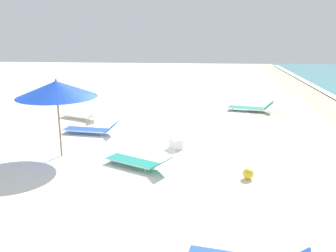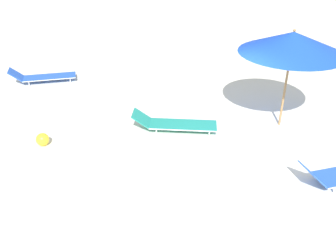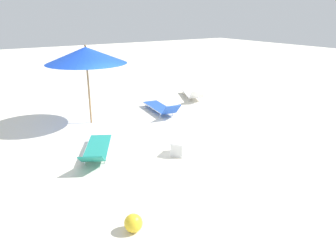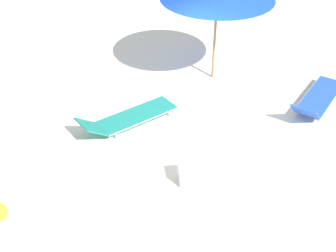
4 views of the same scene
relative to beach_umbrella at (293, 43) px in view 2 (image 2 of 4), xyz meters
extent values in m
cube|color=silver|center=(-0.51, 2.44, -2.38)|extent=(60.00, 60.00, 0.16)
cylinder|color=#9E7547|center=(0.00, 0.00, -1.15)|extent=(0.06, 0.06, 2.31)
cone|color=blue|center=(0.00, 0.00, 0.01)|extent=(2.64, 2.64, 0.53)
cylinder|color=#13359C|center=(0.00, 0.00, -0.25)|extent=(2.56, 2.56, 0.01)
sphere|color=#9E7547|center=(0.00, 0.00, 0.30)|extent=(0.07, 0.07, 0.07)
cube|color=#1E8475|center=(0.78, 2.57, -2.12)|extent=(1.37, 1.85, 0.03)
cylinder|color=silver|center=(0.51, 2.71, -2.12)|extent=(0.87, 1.57, 0.03)
cylinder|color=silver|center=(1.04, 2.43, -2.12)|extent=(0.87, 1.57, 0.03)
cube|color=#1E8475|center=(1.31, 3.55, -1.97)|extent=(0.73, 0.69, 0.34)
cylinder|color=silver|center=(0.22, 2.08, -2.22)|extent=(0.03, 0.03, 0.16)
cylinder|color=silver|center=(0.67, 1.84, -2.22)|extent=(0.03, 0.03, 0.16)
cylinder|color=silver|center=(0.88, 3.30, -2.22)|extent=(0.03, 0.03, 0.16)
cylinder|color=silver|center=(1.33, 3.06, -2.22)|extent=(0.03, 0.03, 0.16)
cube|color=blue|center=(5.76, 5.29, -2.12)|extent=(0.93, 1.83, 0.03)
cylinder|color=silver|center=(5.47, 5.35, -2.12)|extent=(0.37, 1.72, 0.03)
cylinder|color=silver|center=(6.06, 5.24, -2.12)|extent=(0.37, 1.72, 0.03)
cube|color=blue|center=(5.97, 6.36, -1.95)|extent=(0.65, 0.55, 0.37)
cylinder|color=silver|center=(5.38, 4.67, -2.22)|extent=(0.03, 0.03, 0.16)
cylinder|color=silver|center=(5.88, 4.58, -2.22)|extent=(0.03, 0.03, 0.16)
cylinder|color=silver|center=(5.64, 6.01, -2.22)|extent=(0.03, 0.03, 0.16)
cylinder|color=silver|center=(6.15, 5.91, -2.22)|extent=(0.03, 0.03, 0.16)
cube|color=blue|center=(-2.52, 1.22, -1.93)|extent=(0.63, 0.49, 0.41)
cylinder|color=silver|center=(-2.83, 0.85, -2.22)|extent=(0.03, 0.03, 0.16)
cylinder|color=silver|center=(-2.32, 0.78, -2.22)|extent=(0.03, 0.03, 0.16)
sphere|color=yellow|center=(1.52, 6.10, -2.14)|extent=(0.33, 0.33, 0.33)
cube|color=white|center=(-1.03, 3.85, -2.14)|extent=(0.59, 0.55, 0.32)
cube|color=white|center=(-1.03, 3.85, -1.95)|extent=(0.61, 0.57, 0.05)
camera|label=1|loc=(11.75, 4.53, 2.09)|focal=40.00mm
camera|label=2|loc=(-7.03, 6.46, 2.66)|focal=40.00mm
camera|label=3|loc=(3.64, 10.45, 1.32)|focal=35.00mm
camera|label=4|loc=(-3.38, 9.89, 3.52)|focal=50.00mm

